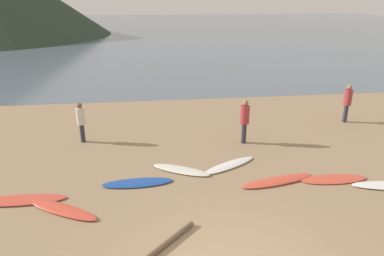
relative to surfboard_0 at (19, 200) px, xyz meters
name	(u,v)px	position (x,y,z in m)	size (l,w,h in m)	color
ground_plane	(180,120)	(4.97, 6.44, -0.14)	(120.00, 120.00, 0.20)	#997C5B
ocean_water	(152,27)	(4.97, 59.42, -0.04)	(140.00, 100.00, 0.01)	slate
surfboard_0	(19,200)	(0.00, 0.00, 0.00)	(2.47, 0.58, 0.08)	#D84C38
surfboard_1	(62,209)	(1.23, -0.61, 0.01)	(2.23, 0.46, 0.09)	#D84C38
surfboard_2	(138,183)	(3.14, 0.55, 0.00)	(2.07, 0.58, 0.07)	#1E479E
surfboard_3	(181,170)	(4.49, 1.17, 0.01)	(1.93, 0.50, 0.09)	silver
surfboard_4	(229,165)	(6.08, 1.31, 0.00)	(2.09, 0.45, 0.08)	white
surfboard_5	(278,181)	(7.27, 0.11, 0.00)	(2.37, 0.50, 0.09)	#D84C38
surfboard_6	(334,179)	(8.98, 0.01, -0.01)	(2.06, 0.60, 0.06)	#D84C38
person_0	(348,100)	(12.10, 4.89, 0.94)	(0.34, 0.34, 1.67)	#2D2D38
person_1	(81,119)	(1.05, 4.06, 0.87)	(0.31, 0.31, 1.54)	#2D2D38
person_2	(245,118)	(7.06, 3.17, 0.94)	(0.34, 0.34, 1.67)	#2D2D38
driftwood_log	(167,243)	(3.81, -2.31, 0.02)	(0.12, 0.12, 1.82)	brown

